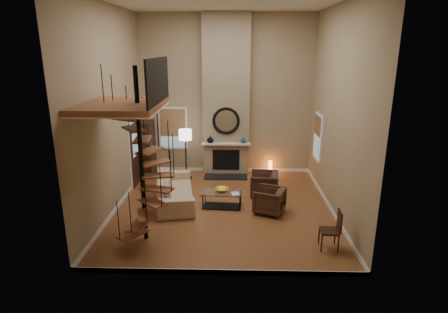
{
  "coord_description": "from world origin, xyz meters",
  "views": [
    {
      "loc": [
        0.29,
        -9.71,
        4.39
      ],
      "look_at": [
        0.0,
        0.4,
        1.4
      ],
      "focal_mm": 29.83,
      "sensor_mm": 36.0,
      "label": 1
    }
  ],
  "objects_px": {
    "armchair_near": "(267,184)",
    "side_chair": "(333,228)",
    "hutch": "(148,149)",
    "accent_lamp": "(270,167)",
    "armchair_far": "(272,201)",
    "floor_lamp": "(185,139)",
    "coffee_table": "(222,198)",
    "sofa": "(175,189)"
  },
  "relations": [
    {
      "from": "coffee_table",
      "to": "side_chair",
      "type": "relative_size",
      "value": 1.32
    },
    {
      "from": "armchair_near",
      "to": "accent_lamp",
      "type": "distance_m",
      "value": 2.09
    },
    {
      "from": "armchair_far",
      "to": "coffee_table",
      "type": "bearing_deg",
      "value": -83.41
    },
    {
      "from": "coffee_table",
      "to": "accent_lamp",
      "type": "relative_size",
      "value": 2.67
    },
    {
      "from": "armchair_near",
      "to": "floor_lamp",
      "type": "xyz_separation_m",
      "value": [
        -2.65,
        1.49,
        1.06
      ]
    },
    {
      "from": "armchair_far",
      "to": "accent_lamp",
      "type": "xyz_separation_m",
      "value": [
        0.26,
        3.31,
        -0.1
      ]
    },
    {
      "from": "floor_lamp",
      "to": "accent_lamp",
      "type": "relative_size",
      "value": 3.87
    },
    {
      "from": "coffee_table",
      "to": "armchair_far",
      "type": "bearing_deg",
      "value": -14.43
    },
    {
      "from": "sofa",
      "to": "floor_lamp",
      "type": "relative_size",
      "value": 1.48
    },
    {
      "from": "hutch",
      "to": "armchair_near",
      "type": "height_order",
      "value": "hutch"
    },
    {
      "from": "coffee_table",
      "to": "floor_lamp",
      "type": "bearing_deg",
      "value": 118.91
    },
    {
      "from": "floor_lamp",
      "to": "armchair_near",
      "type": "bearing_deg",
      "value": -29.29
    },
    {
      "from": "armchair_near",
      "to": "side_chair",
      "type": "bearing_deg",
      "value": 27.3
    },
    {
      "from": "armchair_far",
      "to": "accent_lamp",
      "type": "height_order",
      "value": "armchair_far"
    },
    {
      "from": "armchair_far",
      "to": "accent_lamp",
      "type": "relative_size",
      "value": 1.71
    },
    {
      "from": "coffee_table",
      "to": "floor_lamp",
      "type": "distance_m",
      "value": 2.95
    },
    {
      "from": "armchair_near",
      "to": "armchair_far",
      "type": "xyz_separation_m",
      "value": [
        0.04,
        -1.25,
        0.0
      ]
    },
    {
      "from": "sofa",
      "to": "accent_lamp",
      "type": "distance_m",
      "value": 4.0
    },
    {
      "from": "accent_lamp",
      "to": "sofa",
      "type": "bearing_deg",
      "value": -139.43
    },
    {
      "from": "floor_lamp",
      "to": "sofa",
      "type": "bearing_deg",
      "value": -92.45
    },
    {
      "from": "floor_lamp",
      "to": "accent_lamp",
      "type": "xyz_separation_m",
      "value": [
        2.95,
        0.57,
        -1.16
      ]
    },
    {
      "from": "hutch",
      "to": "side_chair",
      "type": "height_order",
      "value": "hutch"
    },
    {
      "from": "armchair_far",
      "to": "floor_lamp",
      "type": "bearing_deg",
      "value": -114.48
    },
    {
      "from": "armchair_near",
      "to": "side_chair",
      "type": "height_order",
      "value": "side_chair"
    },
    {
      "from": "armchair_far",
      "to": "sofa",
      "type": "bearing_deg",
      "value": -83.37
    },
    {
      "from": "sofa",
      "to": "hutch",
      "type": "bearing_deg",
      "value": 18.9
    },
    {
      "from": "side_chair",
      "to": "accent_lamp",
      "type": "bearing_deg",
      "value": 100.15
    },
    {
      "from": "armchair_far",
      "to": "side_chair",
      "type": "xyz_separation_m",
      "value": [
        1.19,
        -1.87,
        0.17
      ]
    },
    {
      "from": "hutch",
      "to": "floor_lamp",
      "type": "distance_m",
      "value": 1.51
    },
    {
      "from": "sofa",
      "to": "side_chair",
      "type": "relative_size",
      "value": 2.83
    },
    {
      "from": "sofa",
      "to": "floor_lamp",
      "type": "height_order",
      "value": "floor_lamp"
    },
    {
      "from": "sofa",
      "to": "floor_lamp",
      "type": "distance_m",
      "value": 2.27
    },
    {
      "from": "coffee_table",
      "to": "accent_lamp",
      "type": "height_order",
      "value": "accent_lamp"
    },
    {
      "from": "floor_lamp",
      "to": "side_chair",
      "type": "relative_size",
      "value": 1.92
    },
    {
      "from": "armchair_far",
      "to": "armchair_near",
      "type": "bearing_deg",
      "value": -157.14
    },
    {
      "from": "armchair_near",
      "to": "hutch",
      "type": "bearing_deg",
      "value": -108.64
    },
    {
      "from": "accent_lamp",
      "to": "side_chair",
      "type": "xyz_separation_m",
      "value": [
        0.93,
        -5.18,
        0.28
      ]
    },
    {
      "from": "floor_lamp",
      "to": "hutch",
      "type": "bearing_deg",
      "value": 165.69
    },
    {
      "from": "armchair_far",
      "to": "side_chair",
      "type": "bearing_deg",
      "value": 53.39
    },
    {
      "from": "floor_lamp",
      "to": "side_chair",
      "type": "height_order",
      "value": "floor_lamp"
    },
    {
      "from": "hutch",
      "to": "accent_lamp",
      "type": "distance_m",
      "value": 4.4
    },
    {
      "from": "sofa",
      "to": "coffee_table",
      "type": "distance_m",
      "value": 1.45
    }
  ]
}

